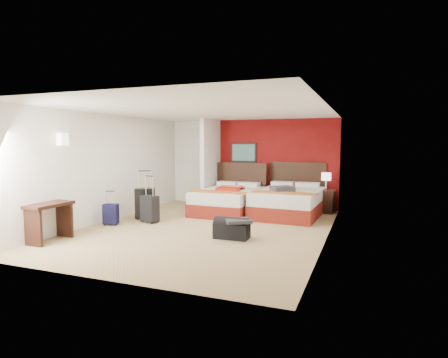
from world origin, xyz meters
The scene contains 17 objects.
ground centered at (0.00, 0.00, 0.00)m, with size 6.50×6.50×0.00m, color tan.
room_walls centered at (-1.40, 1.42, 1.26)m, with size 5.02×6.52×2.50m.
red_accent_panel centered at (0.75, 3.23, 1.25)m, with size 3.50×0.04×2.50m, color maroon.
partition_wall centered at (-1.00, 2.61, 1.25)m, with size 0.12×1.20×2.50m, color silver.
entry_door centered at (-1.75, 3.20, 1.02)m, with size 0.82×0.06×2.05m, color silver.
bed_left centered at (-0.19, 1.88, 0.31)m, with size 1.44×2.05×0.62m, color white.
bed_right centered at (1.37, 2.06, 0.33)m, with size 1.52×2.17×0.65m, color white.
red_suitcase_open centered at (-0.09, 1.78, 0.66)m, with size 0.54×0.75×0.09m, color #9E1D0D.
jacket_bundle centered at (1.27, 1.76, 0.71)m, with size 0.51×0.41×0.12m, color #3F3E43.
nightstand centered at (2.19, 2.82, 0.31)m, with size 0.44×0.44×0.61m, color #321910.
table_lamp centered at (2.19, 2.82, 0.83)m, with size 0.25×0.25×0.44m, color white.
suitcase_black centered at (-1.80, 0.45, 0.36)m, with size 0.47×0.30×0.71m, color black.
suitcase_charcoal centered at (-1.45, 0.10, 0.30)m, with size 0.40×0.25×0.59m, color black.
suitcase_navy centered at (-2.12, -0.45, 0.22)m, with size 0.32×0.19×0.44m, color black.
duffel_bag centered at (0.80, -0.57, 0.17)m, with size 0.66×0.35×0.33m, color black.
jacket_draped centered at (0.95, -0.62, 0.37)m, with size 0.46×0.39×0.06m, color #333338.
desk centered at (-2.29, -1.99, 0.36)m, with size 0.43×0.86×0.72m, color black.
Camera 1 is at (3.18, -7.16, 1.82)m, focal length 29.83 mm.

